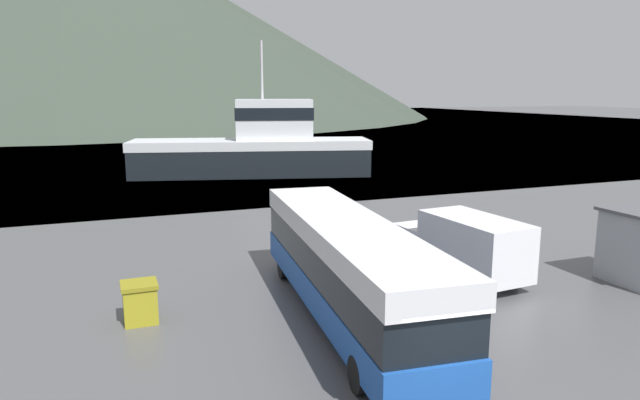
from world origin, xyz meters
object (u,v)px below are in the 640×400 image
Objects in this scene: fishing_boat at (256,147)px; storage_bin at (140,302)px; tour_bus at (346,264)px; delivery_van at (463,244)px.

fishing_boat reaches higher than storage_bin.
fishing_boat is (5.27, 30.45, 0.57)m from tour_bus.
delivery_van is 0.31× the size of fishing_boat.
tour_bus is 6.30m from storage_bin.
storage_bin is at bearing 167.09° from tour_bus.
tour_bus is at bearing -18.60° from storage_bin.
tour_bus is at bearing -163.67° from delivery_van.
delivery_van is (5.72, 2.16, -0.49)m from tour_bus.
fishing_boat is 16.17× the size of storage_bin.
delivery_van is at bearing 26.36° from tour_bus.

